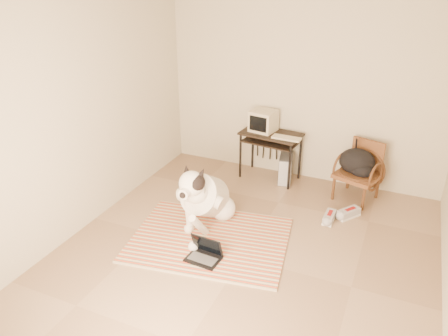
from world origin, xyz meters
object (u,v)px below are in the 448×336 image
Objects in this scene: backpack at (358,163)px; laptop at (205,253)px; rattan_chair at (359,171)px; computer_desk at (271,140)px; dog at (205,198)px; crt_monitor at (263,121)px; pc_tower at (286,168)px.

laptop is at bearing -121.43° from backpack.
rattan_chair is (1.29, 2.08, 0.32)m from laptop.
computer_desk is at bearing 89.78° from laptop.
rattan_chair is (1.60, 1.44, 0.03)m from dog.
crt_monitor reaches higher than rattan_chair.
pc_tower is (0.56, 1.54, -0.17)m from dog.
dog is 1.62× the size of rattan_chair.
dog is at bearing -137.86° from rattan_chair.
crt_monitor reaches higher than dog.
laptop is 0.48× the size of rattan_chair.
dog is 2.15m from rattan_chair.
pc_tower is at bearing 173.08° from backpack.
dog is 1.65m from pc_tower.
computer_desk is 1.92× the size of backpack.
computer_desk is 0.48m from pc_tower.
crt_monitor is (0.17, 1.58, 0.49)m from dog.
pc_tower is 0.58× the size of rattan_chair.
laptop is 2.20m from pc_tower.
backpack is at bearing -6.57° from crt_monitor.
dog is 1.66m from crt_monitor.
dog is at bearing -137.76° from backpack.
computer_desk is 1.26m from backpack.
laptop is at bearing -121.80° from rattan_chair.
rattan_chair is at bearing -5.35° from crt_monitor.
backpack reaches higher than pc_tower.
crt_monitor is 1.50m from rattan_chair.
computer_desk is at bearing 176.49° from rattan_chair.
pc_tower is at bearing -5.67° from crt_monitor.
computer_desk is (0.01, 2.16, 0.53)m from laptop.
crt_monitor is at bearing 174.33° from pc_tower.
pc_tower is (0.25, 2.18, 0.12)m from laptop.
laptop is 2.35m from crt_monitor.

